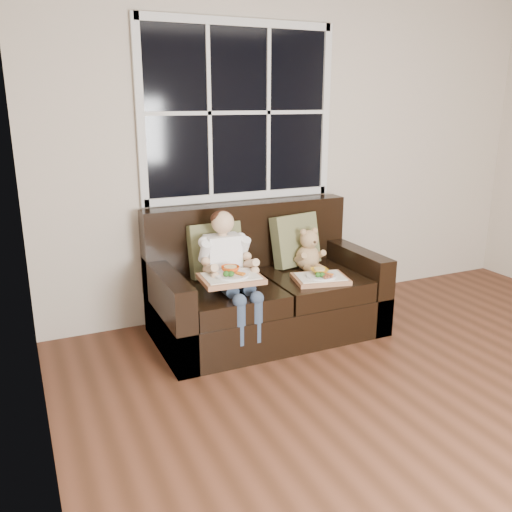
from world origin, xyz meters
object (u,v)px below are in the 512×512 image
loveseat (264,293)px  tray_left (231,277)px  child (228,262)px  tray_right (320,277)px  teddy_bear (309,252)px

loveseat → tray_left: bearing=-143.6°
loveseat → child: size_ratio=2.06×
tray_right → child: bearing=177.4°
teddy_bear → tray_left: size_ratio=0.79×
loveseat → child: 0.48m
child → loveseat: bearing=19.1°
loveseat → tray_right: size_ratio=3.83×
teddy_bear → tray_left: (-0.77, -0.28, -0.01)m
child → teddy_bear: (0.73, 0.12, -0.05)m
child → tray_left: (-0.04, -0.16, -0.06)m
tray_left → teddy_bear: bearing=23.6°
teddy_bear → tray_right: bearing=-104.8°
loveseat → tray_left: 0.54m
child → teddy_bear: size_ratio=2.39×
teddy_bear → tray_left: teddy_bear is taller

